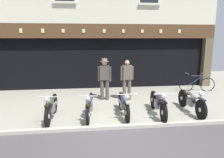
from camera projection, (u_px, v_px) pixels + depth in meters
ground at (125, 148)px, 5.16m from camera, size 23.73×22.00×0.18m
shop_facade at (101, 52)px, 12.58m from camera, size 12.03×4.42×6.79m
motorcycle_left at (51, 106)px, 6.82m from camera, size 0.62×2.00×0.93m
motorcycle_center_left at (90, 105)px, 7.02m from camera, size 0.62×2.07×0.92m
motorcycle_center at (124, 104)px, 7.15m from camera, size 0.62×1.95×0.92m
motorcycle_center_right at (158, 103)px, 7.18m from camera, size 0.62×2.06×0.93m
motorcycle_right at (192, 101)px, 7.44m from camera, size 0.62×2.00×0.93m
salesman_left at (105, 77)px, 8.91m from camera, size 0.55×0.37×1.77m
shopkeeper_center at (127, 78)px, 8.88m from camera, size 0.56×0.27×1.70m
advert_board_near at (145, 55)px, 11.31m from camera, size 0.83×0.03×0.92m
advert_board_far at (162, 55)px, 11.43m from camera, size 0.80×0.03×0.95m
leaning_bicycle at (197, 84)px, 10.46m from camera, size 1.73×0.50×0.94m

